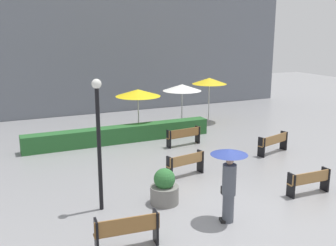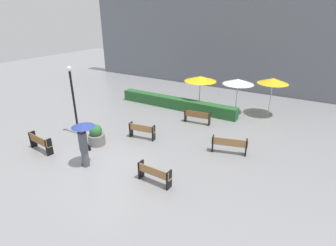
{
  "view_description": "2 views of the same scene",
  "coord_description": "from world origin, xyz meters",
  "px_view_note": "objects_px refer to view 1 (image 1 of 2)",
  "views": [
    {
      "loc": [
        -6.11,
        -8.99,
        5.23
      ],
      "look_at": [
        0.54,
        5.44,
        1.47
      ],
      "focal_mm": 42.15,
      "sensor_mm": 36.0,
      "label": 1
    },
    {
      "loc": [
        8.23,
        -7.57,
        6.59
      ],
      "look_at": [
        1.47,
        3.8,
        0.96
      ],
      "focal_mm": 28.32,
      "sensor_mm": 36.0,
      "label": 2
    }
  ],
  "objects_px": {
    "bench_near_right": "(309,181)",
    "patio_umbrella_yellow": "(138,93)",
    "lamp_post": "(98,132)",
    "patio_umbrella_yellow_far": "(209,81)",
    "pedestrian_with_umbrella": "(229,174)",
    "bench_mid_center": "(186,163)",
    "bench_far_right": "(274,142)",
    "bench_back_row": "(184,135)",
    "bench_near_left": "(127,230)",
    "patio_umbrella_white": "(182,88)",
    "planter_pot": "(164,188)"
  },
  "relations": [
    {
      "from": "bench_near_left",
      "to": "pedestrian_with_umbrella",
      "type": "height_order",
      "value": "pedestrian_with_umbrella"
    },
    {
      "from": "planter_pot",
      "to": "patio_umbrella_white",
      "type": "distance_m",
      "value": 9.92
    },
    {
      "from": "bench_near_right",
      "to": "lamp_post",
      "type": "bearing_deg",
      "value": 164.77
    },
    {
      "from": "pedestrian_with_umbrella",
      "to": "patio_umbrella_white",
      "type": "distance_m",
      "value": 10.95
    },
    {
      "from": "bench_far_right",
      "to": "planter_pot",
      "type": "xyz_separation_m",
      "value": [
        -6.37,
        -2.64,
        -0.02
      ]
    },
    {
      "from": "bench_near_left",
      "to": "patio_umbrella_yellow_far",
      "type": "distance_m",
      "value": 14.34
    },
    {
      "from": "patio_umbrella_yellow",
      "to": "patio_umbrella_white",
      "type": "distance_m",
      "value": 2.65
    },
    {
      "from": "bench_far_right",
      "to": "bench_near_right",
      "type": "distance_m",
      "value": 4.38
    },
    {
      "from": "pedestrian_with_umbrella",
      "to": "lamp_post",
      "type": "xyz_separation_m",
      "value": [
        -3.01,
        2.19,
        1.02
      ]
    },
    {
      "from": "planter_pot",
      "to": "patio_umbrella_yellow_far",
      "type": "distance_m",
      "value": 11.63
    },
    {
      "from": "bench_near_left",
      "to": "lamp_post",
      "type": "bearing_deg",
      "value": 89.68
    },
    {
      "from": "bench_near_left",
      "to": "patio_umbrella_white",
      "type": "distance_m",
      "value": 12.58
    },
    {
      "from": "bench_near_right",
      "to": "patio_umbrella_yellow_far",
      "type": "xyz_separation_m",
      "value": [
        2.39,
        10.49,
        1.9
      ]
    },
    {
      "from": "lamp_post",
      "to": "patio_umbrella_white",
      "type": "height_order",
      "value": "lamp_post"
    },
    {
      "from": "patio_umbrella_yellow",
      "to": "lamp_post",
      "type": "bearing_deg",
      "value": -117.83
    },
    {
      "from": "bench_back_row",
      "to": "patio_umbrella_yellow_far",
      "type": "height_order",
      "value": "patio_umbrella_yellow_far"
    },
    {
      "from": "bench_far_right",
      "to": "patio_umbrella_white",
      "type": "distance_m",
      "value": 6.26
    },
    {
      "from": "bench_near_right",
      "to": "patio_umbrella_yellow",
      "type": "distance_m",
      "value": 9.95
    },
    {
      "from": "bench_mid_center",
      "to": "patio_umbrella_yellow",
      "type": "bearing_deg",
      "value": 84.98
    },
    {
      "from": "planter_pot",
      "to": "lamp_post",
      "type": "distance_m",
      "value": 2.71
    },
    {
      "from": "patio_umbrella_yellow_far",
      "to": "pedestrian_with_umbrella",
      "type": "bearing_deg",
      "value": -118.0
    },
    {
      "from": "bench_near_right",
      "to": "lamp_post",
      "type": "relative_size",
      "value": 0.39
    },
    {
      "from": "patio_umbrella_yellow",
      "to": "bench_back_row",
      "type": "bearing_deg",
      "value": -67.94
    },
    {
      "from": "bench_near_left",
      "to": "bench_far_right",
      "type": "height_order",
      "value": "bench_near_left"
    },
    {
      "from": "bench_near_left",
      "to": "patio_umbrella_yellow_far",
      "type": "relative_size",
      "value": 0.63
    },
    {
      "from": "pedestrian_with_umbrella",
      "to": "patio_umbrella_yellow_far",
      "type": "xyz_separation_m",
      "value": [
        5.81,
        10.93,
        0.99
      ]
    },
    {
      "from": "bench_mid_center",
      "to": "bench_back_row",
      "type": "bearing_deg",
      "value": 64.04
    },
    {
      "from": "bench_back_row",
      "to": "pedestrian_with_umbrella",
      "type": "relative_size",
      "value": 0.83
    },
    {
      "from": "bench_far_right",
      "to": "lamp_post",
      "type": "relative_size",
      "value": 0.45
    },
    {
      "from": "bench_far_right",
      "to": "lamp_post",
      "type": "bearing_deg",
      "value": -164.85
    },
    {
      "from": "bench_back_row",
      "to": "bench_near_right",
      "type": "xyz_separation_m",
      "value": [
        1.17,
        -6.67,
        -0.02
      ]
    },
    {
      "from": "planter_pot",
      "to": "bench_mid_center",
      "type": "bearing_deg",
      "value": 47.22
    },
    {
      "from": "pedestrian_with_umbrella",
      "to": "lamp_post",
      "type": "height_order",
      "value": "lamp_post"
    },
    {
      "from": "bench_mid_center",
      "to": "pedestrian_with_umbrella",
      "type": "bearing_deg",
      "value": -98.42
    },
    {
      "from": "bench_near_left",
      "to": "bench_far_right",
      "type": "relative_size",
      "value": 0.92
    },
    {
      "from": "lamp_post",
      "to": "patio_umbrella_yellow",
      "type": "xyz_separation_m",
      "value": [
        4.11,
        7.78,
        -0.26
      ]
    },
    {
      "from": "bench_far_right",
      "to": "lamp_post",
      "type": "xyz_separation_m",
      "value": [
        -8.25,
        -2.24,
        1.89
      ]
    },
    {
      "from": "bench_near_left",
      "to": "planter_pot",
      "type": "bearing_deg",
      "value": 46.54
    },
    {
      "from": "patio_umbrella_white",
      "to": "patio_umbrella_yellow_far",
      "type": "height_order",
      "value": "patio_umbrella_yellow_far"
    },
    {
      "from": "lamp_post",
      "to": "bench_near_right",
      "type": "bearing_deg",
      "value": -15.23
    },
    {
      "from": "patio_umbrella_yellow",
      "to": "patio_umbrella_yellow_far",
      "type": "bearing_deg",
      "value": 11.46
    },
    {
      "from": "planter_pot",
      "to": "patio_umbrella_white",
      "type": "relative_size",
      "value": 0.47
    },
    {
      "from": "bench_mid_center",
      "to": "patio_umbrella_yellow",
      "type": "relative_size",
      "value": 0.67
    },
    {
      "from": "bench_back_row",
      "to": "lamp_post",
      "type": "height_order",
      "value": "lamp_post"
    },
    {
      "from": "patio_umbrella_yellow_far",
      "to": "lamp_post",
      "type": "bearing_deg",
      "value": -135.3
    },
    {
      "from": "bench_far_right",
      "to": "patio_umbrella_yellow",
      "type": "distance_m",
      "value": 7.11
    },
    {
      "from": "bench_back_row",
      "to": "bench_near_left",
      "type": "xyz_separation_m",
      "value": [
        -5.28,
        -7.33,
        0.02
      ]
    },
    {
      "from": "patio_umbrella_yellow",
      "to": "patio_umbrella_white",
      "type": "relative_size",
      "value": 0.97
    },
    {
      "from": "bench_mid_center",
      "to": "bench_far_right",
      "type": "height_order",
      "value": "bench_mid_center"
    },
    {
      "from": "lamp_post",
      "to": "patio_umbrella_yellow_far",
      "type": "relative_size",
      "value": 1.53
    }
  ]
}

